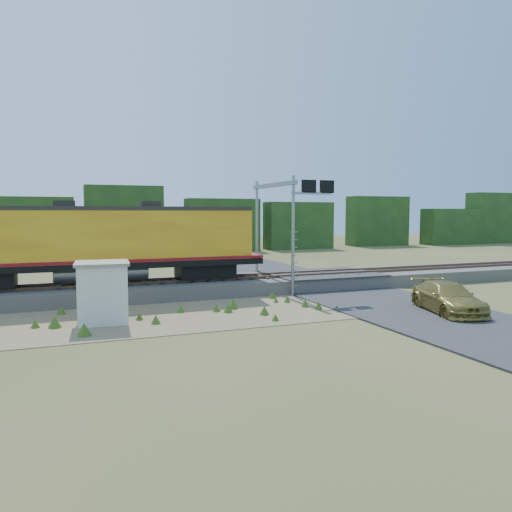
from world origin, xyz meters
name	(u,v)px	position (x,y,z in m)	size (l,w,h in m)	color
ground	(257,310)	(0.00, 0.00, 0.00)	(140.00, 140.00, 0.00)	#475123
ballast	(220,286)	(0.00, 6.00, 0.40)	(70.00, 5.00, 0.80)	slate
rails	(220,278)	(0.00, 6.00, 0.88)	(70.00, 1.54, 0.16)	brown
dirt_shoulder	(215,311)	(-2.00, 0.50, 0.01)	(26.00, 8.00, 0.03)	#8C7754
road	(369,297)	(7.00, 0.74, 0.09)	(7.00, 66.00, 0.86)	#38383A
tree_line_north	(139,227)	(0.00, 38.00, 3.07)	(130.00, 3.00, 6.50)	#203D16
weed_clumps	(186,315)	(-3.50, 0.10, 0.00)	(15.00, 6.20, 0.56)	#3D5E1A
locomotive	(96,241)	(-7.06, 6.00, 3.26)	(18.08, 2.76, 4.67)	black
shed	(103,292)	(-7.22, -0.05, 1.35)	(2.41, 2.41, 2.66)	silver
signal_gantry	(283,206)	(3.85, 5.34, 5.17)	(2.73, 6.20, 6.87)	gray
car	(448,298)	(8.28, -3.91, 0.73)	(2.03, 5.00, 1.45)	olive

